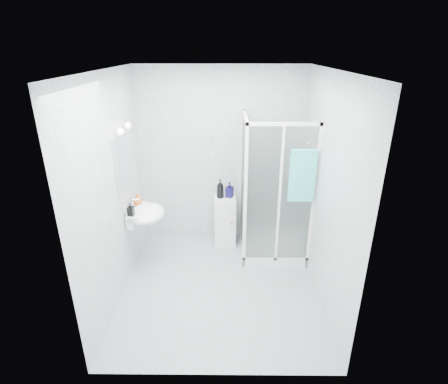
{
  "coord_description": "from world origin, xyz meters",
  "views": [
    {
      "loc": [
        0.08,
        -3.63,
        2.82
      ],
      "look_at": [
        0.05,
        0.35,
        1.15
      ],
      "focal_mm": 28.0,
      "sensor_mm": 36.0,
      "label": 1
    }
  ],
  "objects_px": {
    "shampoo_bottle_b": "(230,190)",
    "wall_basin": "(145,214)",
    "shower_enclosure": "(268,226)",
    "hand_towel": "(302,175)",
    "shampoo_bottle_a": "(220,189)",
    "storage_cabinet": "(225,221)",
    "soap_dispenser_black": "(131,209)",
    "soap_dispenser_orange": "(137,199)"
  },
  "relations": [
    {
      "from": "shampoo_bottle_b",
      "to": "soap_dispenser_black",
      "type": "bearing_deg",
      "value": -146.59
    },
    {
      "from": "shampoo_bottle_b",
      "to": "hand_towel",
      "type": "bearing_deg",
      "value": -39.32
    },
    {
      "from": "shower_enclosure",
      "to": "shampoo_bottle_b",
      "type": "height_order",
      "value": "shower_enclosure"
    },
    {
      "from": "shampoo_bottle_a",
      "to": "shampoo_bottle_b",
      "type": "xyz_separation_m",
      "value": [
        0.14,
        0.04,
        -0.03
      ]
    },
    {
      "from": "hand_towel",
      "to": "soap_dispenser_orange",
      "type": "xyz_separation_m",
      "value": [
        -2.1,
        0.22,
        -0.44
      ]
    },
    {
      "from": "shower_enclosure",
      "to": "shampoo_bottle_b",
      "type": "xyz_separation_m",
      "value": [
        -0.54,
        0.32,
        0.43
      ]
    },
    {
      "from": "shampoo_bottle_a",
      "to": "storage_cabinet",
      "type": "bearing_deg",
      "value": 6.47
    },
    {
      "from": "shampoo_bottle_a",
      "to": "soap_dispenser_black",
      "type": "height_order",
      "value": "shampoo_bottle_a"
    },
    {
      "from": "shampoo_bottle_a",
      "to": "hand_towel",
      "type": "bearing_deg",
      "value": -33.91
    },
    {
      "from": "hand_towel",
      "to": "shampoo_bottle_b",
      "type": "height_order",
      "value": "hand_towel"
    },
    {
      "from": "shampoo_bottle_a",
      "to": "shampoo_bottle_b",
      "type": "bearing_deg",
      "value": 15.6
    },
    {
      "from": "hand_towel",
      "to": "soap_dispenser_black",
      "type": "xyz_separation_m",
      "value": [
        -2.11,
        -0.1,
        -0.43
      ]
    },
    {
      "from": "shampoo_bottle_b",
      "to": "storage_cabinet",
      "type": "bearing_deg",
      "value": -156.01
    },
    {
      "from": "storage_cabinet",
      "to": "shampoo_bottle_a",
      "type": "relative_size",
      "value": 2.7
    },
    {
      "from": "wall_basin",
      "to": "soap_dispenser_black",
      "type": "distance_m",
      "value": 0.27
    },
    {
      "from": "shampoo_bottle_a",
      "to": "soap_dispenser_orange",
      "type": "bearing_deg",
      "value": -157.13
    },
    {
      "from": "shower_enclosure",
      "to": "wall_basin",
      "type": "height_order",
      "value": "shower_enclosure"
    },
    {
      "from": "shampoo_bottle_a",
      "to": "soap_dispenser_orange",
      "type": "relative_size",
      "value": 1.81
    },
    {
      "from": "soap_dispenser_orange",
      "to": "wall_basin",
      "type": "bearing_deg",
      "value": -49.56
    },
    {
      "from": "shower_enclosure",
      "to": "hand_towel",
      "type": "height_order",
      "value": "shower_enclosure"
    },
    {
      "from": "soap_dispenser_black",
      "to": "soap_dispenser_orange",
      "type": "bearing_deg",
      "value": 88.52
    },
    {
      "from": "hand_towel",
      "to": "shower_enclosure",
      "type": "bearing_deg",
      "value": 129.74
    },
    {
      "from": "shampoo_bottle_b",
      "to": "soap_dispenser_black",
      "type": "xyz_separation_m",
      "value": [
        -1.23,
        -0.81,
        0.07
      ]
    },
    {
      "from": "wall_basin",
      "to": "storage_cabinet",
      "type": "bearing_deg",
      "value": 30.08
    },
    {
      "from": "wall_basin",
      "to": "shampoo_bottle_b",
      "type": "distance_m",
      "value": 1.28
    },
    {
      "from": "storage_cabinet",
      "to": "soap_dispenser_orange",
      "type": "bearing_deg",
      "value": -160.62
    },
    {
      "from": "storage_cabinet",
      "to": "soap_dispenser_black",
      "type": "distance_m",
      "value": 1.51
    },
    {
      "from": "soap_dispenser_orange",
      "to": "soap_dispenser_black",
      "type": "bearing_deg",
      "value": -91.48
    },
    {
      "from": "shower_enclosure",
      "to": "soap_dispenser_orange",
      "type": "distance_m",
      "value": 1.85
    },
    {
      "from": "shower_enclosure",
      "to": "hand_towel",
      "type": "distance_m",
      "value": 1.07
    },
    {
      "from": "storage_cabinet",
      "to": "hand_towel",
      "type": "height_order",
      "value": "hand_towel"
    },
    {
      "from": "shower_enclosure",
      "to": "storage_cabinet",
      "type": "distance_m",
      "value": 0.68
    },
    {
      "from": "shower_enclosure",
      "to": "soap_dispenser_orange",
      "type": "height_order",
      "value": "shower_enclosure"
    },
    {
      "from": "hand_towel",
      "to": "shampoo_bottle_a",
      "type": "xyz_separation_m",
      "value": [
        -1.01,
        0.68,
        -0.47
      ]
    },
    {
      "from": "shampoo_bottle_a",
      "to": "soap_dispenser_black",
      "type": "bearing_deg",
      "value": -144.76
    },
    {
      "from": "shampoo_bottle_a",
      "to": "soap_dispenser_orange",
      "type": "distance_m",
      "value": 1.18
    },
    {
      "from": "shampoo_bottle_b",
      "to": "soap_dispenser_orange",
      "type": "relative_size",
      "value": 1.44
    },
    {
      "from": "soap_dispenser_black",
      "to": "storage_cabinet",
      "type": "bearing_deg",
      "value": 33.9
    },
    {
      "from": "shower_enclosure",
      "to": "wall_basin",
      "type": "distance_m",
      "value": 1.72
    },
    {
      "from": "shampoo_bottle_b",
      "to": "wall_basin",
      "type": "bearing_deg",
      "value": -150.28
    },
    {
      "from": "wall_basin",
      "to": "shampoo_bottle_b",
      "type": "bearing_deg",
      "value": 29.72
    },
    {
      "from": "shower_enclosure",
      "to": "storage_cabinet",
      "type": "bearing_deg",
      "value": 154.82
    }
  ]
}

